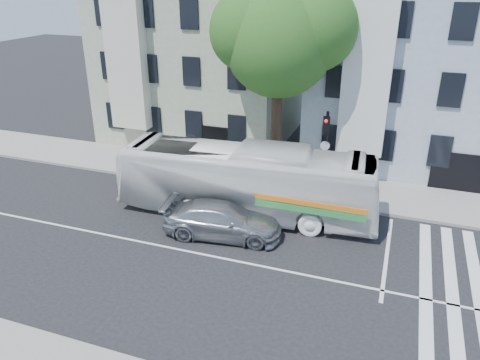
% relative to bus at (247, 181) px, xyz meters
% --- Properties ---
extents(ground, '(120.00, 120.00, 0.00)m').
position_rel_bus_xyz_m(ground, '(0.16, -4.05, -1.71)').
color(ground, black).
rests_on(ground, ground).
extents(sidewalk_far, '(80.00, 4.00, 0.15)m').
position_rel_bus_xyz_m(sidewalk_far, '(0.16, 3.95, -1.63)').
color(sidewalk_far, gray).
rests_on(sidewalk_far, ground).
extents(building_left, '(12.00, 10.00, 11.00)m').
position_rel_bus_xyz_m(building_left, '(-6.84, 10.95, 3.79)').
color(building_left, '#969C83').
rests_on(building_left, ground).
extents(building_right, '(12.00, 10.00, 11.00)m').
position_rel_bus_xyz_m(building_right, '(7.16, 10.95, 3.79)').
color(building_right, '#96A4B2').
rests_on(building_right, ground).
extents(street_tree, '(7.30, 5.90, 11.10)m').
position_rel_bus_xyz_m(street_tree, '(0.22, 4.69, 6.12)').
color(street_tree, '#2D2116').
rests_on(street_tree, ground).
extents(bus, '(3.72, 12.42, 3.41)m').
position_rel_bus_xyz_m(bus, '(0.00, 0.00, 0.00)').
color(bus, white).
rests_on(bus, ground).
extents(sedan, '(2.82, 5.46, 1.51)m').
position_rel_bus_xyz_m(sedan, '(-0.33, -2.31, -0.95)').
color(sedan, '#ABADB2').
rests_on(sedan, ground).
extents(hedge, '(8.47, 2.72, 0.70)m').
position_rel_bus_xyz_m(hedge, '(-2.46, 2.25, -1.21)').
color(hedge, '#326520').
rests_on(hedge, sidewalk_far).
extents(traffic_signal, '(0.45, 0.54, 4.51)m').
position_rel_bus_xyz_m(traffic_signal, '(3.06, 3.11, 1.21)').
color(traffic_signal, black).
rests_on(traffic_signal, ground).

